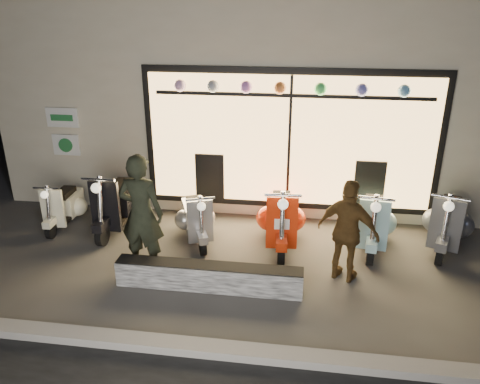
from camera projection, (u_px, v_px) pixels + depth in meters
The scene contains 12 objects.
ground at pixel (230, 266), 7.48m from camera, with size 40.00×40.00×0.00m, color #383533.
kerb at pixel (203, 348), 5.62m from camera, with size 40.00×0.25×0.12m, color slate.
shop_building at pixel (263, 84), 11.25m from camera, with size 10.20×6.23×4.20m.
graffiti_barrier at pixel (209, 277), 6.84m from camera, with size 2.74×0.28×0.40m, color black.
scooter_silver at pixel (196, 217), 8.31m from camera, with size 0.75×1.32×0.96m.
scooter_red at pixel (281, 216), 8.16m from camera, with size 0.57×1.59×1.13m.
scooter_black at pixel (120, 202), 8.73m from camera, with size 0.52×1.61×1.16m.
scooter_cream at pixel (65, 204), 8.86m from camera, with size 0.44×1.27×0.91m.
scooter_blue at pixel (372, 219), 8.09m from camera, with size 0.61×1.53×1.09m.
scooter_grey at pixel (448, 220), 8.04m from camera, with size 0.84×1.54×1.11m.
man at pixel (141, 214), 7.07m from camera, with size 0.69×0.46×1.90m, color black.
woman at pixel (348, 232), 6.86m from camera, with size 0.94×0.39×1.60m, color brown.
Camera 1 is at (1.08, -6.39, 3.93)m, focal length 35.00 mm.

